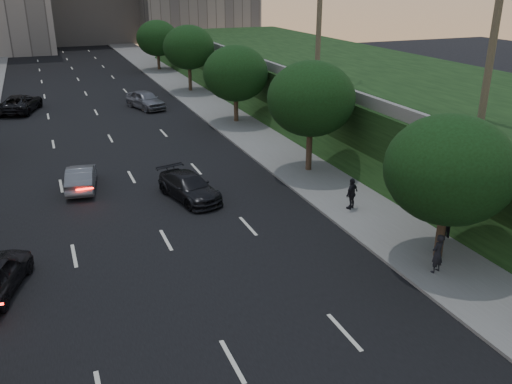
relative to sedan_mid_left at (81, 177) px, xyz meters
name	(u,v)px	position (x,y,z in m)	size (l,w,h in m)	color
road_surface	(114,146)	(2.90, 7.86, -0.67)	(16.00, 140.00, 0.02)	black
sidewalk_right	(249,131)	(13.15, 7.86, -0.61)	(4.50, 140.00, 0.15)	slate
embankment	(394,99)	(24.90, 5.86, 1.32)	(18.00, 90.00, 4.00)	black
parapet_wall	(300,77)	(16.40, 5.86, 3.67)	(0.35, 90.00, 0.70)	slate
tree_right_a	(449,170)	(13.20, -14.14, 3.34)	(5.20, 5.20, 6.24)	#38281C
tree_right_b	(311,99)	(13.20, -2.14, 3.83)	(5.20, 5.20, 6.74)	#38281C
tree_right_c	(236,73)	(13.20, 10.86, 3.34)	(5.20, 5.20, 6.24)	#38281C
tree_right_d	(189,47)	(13.20, 24.86, 3.83)	(5.20, 5.20, 6.74)	#38281C
tree_right_e	(157,38)	(13.20, 39.86, 3.34)	(5.20, 5.20, 6.24)	#38281C
sedan_mid_left	(81,177)	(0.00, 0.00, 0.00)	(1.45, 4.15, 1.37)	slate
sedan_far_left	(20,103)	(-3.20, 21.58, 0.09)	(2.58, 5.60, 1.56)	black
sedan_near_right	(189,187)	(5.24, -3.69, -0.01)	(1.90, 4.67, 1.36)	black
sedan_far_right	(145,100)	(7.31, 18.75, 0.14)	(1.93, 4.81, 1.64)	slate
pedestrian_a	(437,253)	(12.22, -15.19, 0.29)	(0.60, 0.39, 1.65)	black
pedestrian_b	(444,220)	(14.44, -12.87, 0.38)	(0.88, 0.69, 1.82)	black
pedestrian_c	(352,193)	(12.45, -8.38, 0.28)	(0.96, 0.40, 1.63)	black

